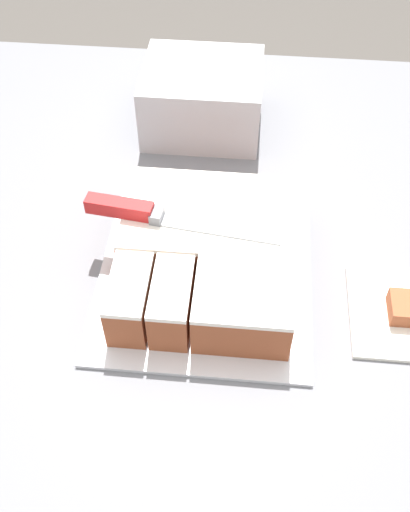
{
  "coord_description": "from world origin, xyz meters",
  "views": [
    {
      "loc": [
        0.13,
        -0.59,
        1.56
      ],
      "look_at": [
        0.08,
        -0.05,
        0.93
      ],
      "focal_mm": 42.0,
      "sensor_mm": 36.0,
      "label": 1
    }
  ],
  "objects": [
    {
      "name": "ground_plane",
      "position": [
        0.0,
        0.0,
        0.0
      ],
      "size": [
        8.0,
        8.0,
        0.0
      ],
      "primitive_type": "plane",
      "color": "#4C4742"
    },
    {
      "name": "countertop",
      "position": [
        0.0,
        0.0,
        0.44
      ],
      "size": [
        1.4,
        1.1,
        0.89
      ],
      "color": "slate",
      "rests_on": "ground_plane"
    },
    {
      "name": "cake_board",
      "position": [
        0.08,
        -0.05,
        0.89
      ],
      "size": [
        0.3,
        0.33,
        0.01
      ],
      "color": "silver",
      "rests_on": "countertop"
    },
    {
      "name": "cake",
      "position": [
        0.08,
        -0.05,
        0.93
      ],
      "size": [
        0.24,
        0.27,
        0.07
      ],
      "color": "#994C2D",
      "rests_on": "cake_board"
    },
    {
      "name": "knife",
      "position": [
        -0.01,
        -0.02,
        0.97
      ],
      "size": [
        0.27,
        0.06,
        0.02
      ],
      "rotation": [
        0.0,
        0.0,
        -0.13
      ],
      "color": "silver",
      "rests_on": "cake"
    },
    {
      "name": "paper_napkin",
      "position": [
        0.35,
        -0.09,
        0.89
      ],
      "size": [
        0.15,
        0.15,
        0.01
      ],
      "color": "white",
      "rests_on": "countertop"
    },
    {
      "name": "brownie",
      "position": [
        0.35,
        -0.09,
        0.9
      ],
      "size": [
        0.05,
        0.05,
        0.02
      ],
      "color": "#994C2D",
      "rests_on": "paper_napkin"
    },
    {
      "name": "storage_box",
      "position": [
        0.04,
        0.3,
        0.94
      ],
      "size": [
        0.2,
        0.18,
        0.12
      ],
      "color": "#B2B2B7",
      "rests_on": "countertop"
    }
  ]
}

